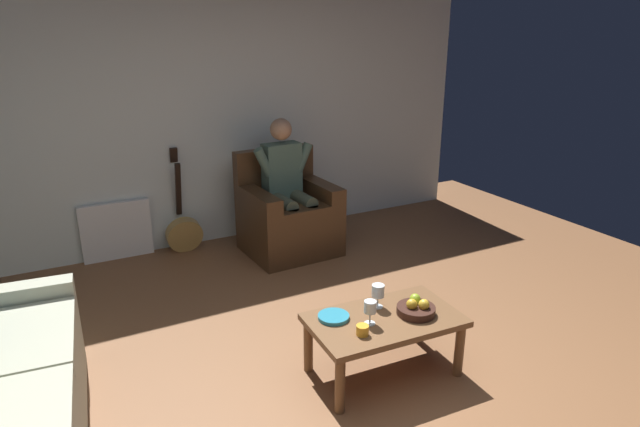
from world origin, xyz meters
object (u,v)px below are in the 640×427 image
at_px(armchair, 288,217).
at_px(guitar, 184,230).
at_px(coffee_table, 384,326).
at_px(wine_glass_near, 378,292).
at_px(candle_jar, 362,330).
at_px(decorative_dish, 334,317).
at_px(person_seated, 288,183).
at_px(wine_glass_far, 370,308).
at_px(fruit_bowl, 416,308).

bearing_deg(armchair, guitar, -29.41).
bearing_deg(guitar, coffee_table, 102.92).
distance_m(wine_glass_near, candle_jar, 0.36).
relative_size(decorative_dish, candle_jar, 2.60).
relative_size(armchair, person_seated, 0.76).
distance_m(wine_glass_far, fruit_bowl, 0.33).
bearing_deg(fruit_bowl, candle_jar, 7.16).
distance_m(coffee_table, guitar, 2.65).
distance_m(armchair, decorative_dish, 2.07).
distance_m(wine_glass_near, fruit_bowl, 0.26).
bearing_deg(decorative_dish, armchair, -106.94).
height_order(coffee_table, guitar, guitar).
height_order(person_seated, guitar, person_seated).
xyz_separation_m(armchair, fruit_bowl, (0.12, 2.17, 0.09)).
xyz_separation_m(wine_glass_near, candle_jar, (0.26, 0.24, -0.08)).
xyz_separation_m(coffee_table, decorative_dish, (0.29, -0.14, 0.07)).
distance_m(guitar, wine_glass_near, 2.54).
height_order(guitar, wine_glass_near, guitar).
bearing_deg(wine_glass_far, decorative_dish, -44.16).
bearing_deg(armchair, coffee_table, 78.90).
bearing_deg(coffee_table, fruit_bowl, 165.65).
bearing_deg(candle_jar, wine_glass_near, -138.01).
height_order(wine_glass_near, fruit_bowl, wine_glass_near).
height_order(wine_glass_near, candle_jar, wine_glass_near).
bearing_deg(guitar, candle_jar, 97.68).
xyz_separation_m(fruit_bowl, decorative_dish, (0.49, -0.19, -0.02)).
bearing_deg(wine_glass_near, person_seated, -98.16).
bearing_deg(wine_glass_far, wine_glass_near, -135.97).
height_order(armchair, guitar, guitar).
distance_m(fruit_bowl, candle_jar, 0.43).
bearing_deg(decorative_dish, fruit_bowl, 158.90).
xyz_separation_m(person_seated, wine_glass_near, (0.28, 1.97, -0.19)).
distance_m(guitar, candle_jar, 2.72).
bearing_deg(wine_glass_near, fruit_bowl, 132.37).
bearing_deg(fruit_bowl, coffee_table, -14.35).
height_order(armchair, decorative_dish, armchair).
height_order(coffee_table, decorative_dish, decorative_dish).
bearing_deg(wine_glass_near, wine_glass_far, 44.03).
distance_m(fruit_bowl, decorative_dish, 0.52).
xyz_separation_m(person_seated, fruit_bowl, (0.12, 2.16, -0.26)).
xyz_separation_m(wine_glass_far, decorative_dish, (0.16, -0.16, -0.09)).
bearing_deg(person_seated, candle_jar, 73.52).
height_order(wine_glass_near, decorative_dish, wine_glass_near).
distance_m(guitar, wine_glass_far, 2.66).
height_order(armchair, fruit_bowl, armchair).
relative_size(person_seated, candle_jar, 17.13).
distance_m(guitar, fruit_bowl, 2.76).
bearing_deg(armchair, person_seated, 90.00).
bearing_deg(guitar, wine_glass_far, 100.20).
bearing_deg(candle_jar, wine_glass_far, -141.33).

